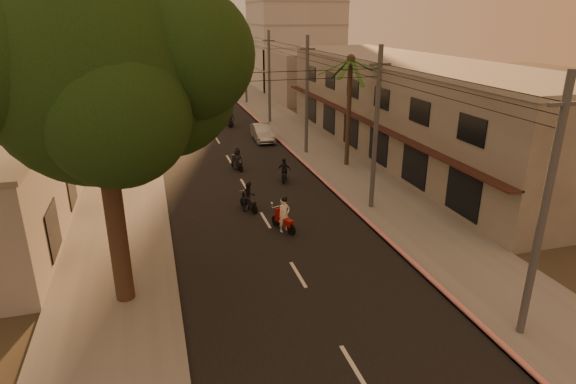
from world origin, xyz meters
name	(u,v)px	position (x,y,z in m)	size (l,w,h in m)	color
ground	(313,300)	(0.00, 0.00, 0.00)	(160.00, 160.00, 0.00)	#383023
road	(229,159)	(0.00, 20.00, 0.01)	(10.00, 140.00, 0.02)	black
sidewalk_right	(321,151)	(7.50, 20.00, 0.06)	(5.00, 140.00, 0.12)	slate
sidewalk_left	(126,167)	(-7.50, 20.00, 0.06)	(5.00, 140.00, 0.12)	slate
curb_stripe	(313,172)	(5.10, 15.00, 0.10)	(0.20, 60.00, 0.20)	red
shophouse_row	(410,107)	(13.95, 18.00, 3.65)	(8.80, 34.20, 7.30)	gray
broadleaf_tree	(109,77)	(-6.61, 2.14, 8.48)	(9.60, 8.70, 12.10)	black
palm_tree	(351,65)	(8.00, 16.00, 7.15)	(5.00, 5.00, 8.20)	black
utility_poles	(307,69)	(6.20, 20.00, 6.54)	(1.20, 48.26, 9.00)	#38383A
filler_right	(304,75)	(14.00, 45.00, 3.00)	(8.00, 14.00, 6.00)	gray
filler_left_near	(55,108)	(-14.00, 34.00, 2.20)	(8.00, 14.00, 4.40)	gray
filler_left_far	(76,72)	(-14.00, 52.00, 3.50)	(8.00, 14.00, 7.00)	gray
scooter_red	(284,216)	(0.60, 6.41, 0.86)	(1.05, 1.86, 1.92)	black
scooter_mid_a	(249,197)	(-0.55, 9.57, 0.80)	(1.19, 1.73, 1.76)	black
scooter_mid_b	(284,171)	(2.68, 13.88, 0.75)	(1.14, 1.61, 1.64)	black
scooter_far_a	(237,160)	(0.16, 17.19, 0.77)	(1.05, 1.68, 1.69)	black
scooter_far_b	(222,116)	(1.49, 32.82, 0.75)	(1.11, 1.66, 1.63)	black
parked_car	(263,133)	(3.82, 24.98, 0.71)	(1.67, 4.37, 1.42)	#9FA2A7
scooter_far_c	(230,118)	(2.02, 31.22, 0.85)	(1.04, 1.91, 1.89)	black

